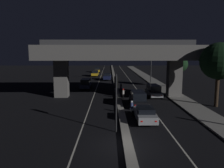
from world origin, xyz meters
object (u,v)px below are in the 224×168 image
Objects in this scene: car_silver_third at (154,91)px; motorcycle_black_filtering_mid at (123,94)px; car_silver_lead at (145,114)px; motorcycle_blue_filtering_far at (121,88)px; car_black_second at (138,98)px; car_taxi_yellow_fourth_oncoming at (97,70)px; traffic_light_left_of_median at (116,93)px; car_taxi_yellow_third_oncoming at (95,73)px; street_lamp at (150,59)px; car_dark_blue_second_oncoming at (107,77)px; car_dark_blue_lead_oncoming at (86,84)px; motorcycle_white_filtering_near at (132,109)px.

car_silver_third is 4.74m from motorcycle_black_filtering_mid.
motorcycle_blue_filtering_far is at bearing 4.75° from car_silver_lead.
car_black_second reaches higher than car_taxi_yellow_fourth_oncoming.
car_taxi_yellow_fourth_oncoming is (-10.69, 41.91, -0.09)m from car_silver_third.
motorcycle_black_filtering_mid is at bearing 5.61° from car_taxi_yellow_fourth_oncoming.
motorcycle_black_filtering_mid is (-1.40, 10.71, -0.13)m from car_silver_lead.
traffic_light_left_of_median reaches higher than car_taxi_yellow_fourth_oncoming.
car_black_second is at bearing 6.69° from car_taxi_yellow_fourth_oncoming.
car_silver_third reaches higher than car_taxi_yellow_third_oncoming.
street_lamp is at bearing -10.35° from car_silver_third.
traffic_light_left_of_median is at bearing 171.59° from motorcycle_blue_filtering_far.
car_silver_lead is at bearing 9.17° from car_dark_blue_second_oncoming.
car_silver_lead is 2.22× the size of motorcycle_blue_filtering_far.
car_silver_lead is (2.84, 2.74, -2.55)m from traffic_light_left_of_median.
car_taxi_yellow_fourth_oncoming is 37.48m from motorcycle_blue_filtering_far.
traffic_light_left_of_median is 2.83× the size of motorcycle_black_filtering_mid.
car_dark_blue_second_oncoming is (-1.01, 35.19, -2.46)m from traffic_light_left_of_median.
car_black_second is 15.01m from car_dark_blue_lead_oncoming.
car_taxi_yellow_fourth_oncoming is (-4.64, 56.44, -2.44)m from traffic_light_left_of_median.
car_dark_blue_lead_oncoming is 34.68m from car_taxi_yellow_fourth_oncoming.
car_silver_lead is 1.05× the size of car_taxi_yellow_fourth_oncoming.
street_lamp is at bearing 42.12° from car_taxi_yellow_third_oncoming.
motorcycle_blue_filtering_far is at bearing 69.76° from car_dark_blue_lead_oncoming.
car_silver_third is at bearing -25.00° from motorcycle_white_filtering_near.
car_dark_blue_lead_oncoming is 2.57× the size of motorcycle_black_filtering_mid.
car_taxi_yellow_fourth_oncoming is at bearing 10.72° from motorcycle_black_filtering_mid.
motorcycle_black_filtering_mid is (5.99, -30.51, -0.22)m from car_taxi_yellow_third_oncoming.
motorcycle_blue_filtering_far is at bearing 0.61° from motorcycle_white_filtering_near.
car_taxi_yellow_fourth_oncoming is 2.14× the size of motorcycle_white_filtering_near.
motorcycle_white_filtering_near is at bearing 21.65° from car_dark_blue_lead_oncoming.
car_black_second is at bearing -158.32° from motorcycle_black_filtering_mid.
street_lamp is 21.51m from car_black_second.
traffic_light_left_of_median is 2.45× the size of motorcycle_blue_filtering_far.
street_lamp reaches higher than traffic_light_left_of_median.
car_dark_blue_lead_oncoming is at bearing -149.62° from street_lamp.
car_taxi_yellow_third_oncoming reaches higher than motorcycle_blue_filtering_far.
traffic_light_left_of_median reaches higher than car_dark_blue_second_oncoming.
car_taxi_yellow_fourth_oncoming is 51.77m from motorcycle_white_filtering_near.
traffic_light_left_of_median is at bearing 133.99° from car_silver_lead.
car_taxi_yellow_fourth_oncoming is at bearing 12.18° from car_silver_third.
car_black_second reaches higher than car_silver_lead.
car_dark_blue_lead_oncoming is at bearing 102.46° from traffic_light_left_of_median.
street_lamp is 1.96× the size of car_black_second.
car_silver_lead is at bearing 5.49° from car_taxi_yellow_fourth_oncoming.
car_taxi_yellow_fourth_oncoming reaches higher than motorcycle_white_filtering_near.
car_silver_third is (-2.15, -14.86, -4.22)m from street_lamp.
car_dark_blue_lead_oncoming is at bearing -2.72° from car_taxi_yellow_fourth_oncoming.
car_dark_blue_second_oncoming is at bearing 22.92° from car_taxi_yellow_third_oncoming.
street_lamp reaches higher than car_taxi_yellow_third_oncoming.
car_dark_blue_second_oncoming is 2.71× the size of motorcycle_black_filtering_mid.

